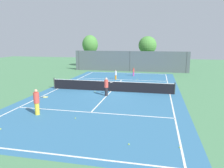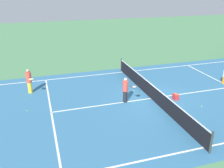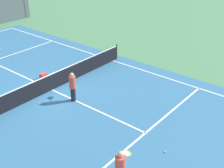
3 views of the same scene
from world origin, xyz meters
The scene contains 20 objects.
ground_plane centered at (0.00, 0.00, 0.00)m, with size 80.00×80.00×0.00m, color #4C8456.
court_surface centered at (0.00, 0.00, 0.00)m, with size 13.00×25.00×0.01m.
tennis_net centered at (0.00, 0.00, 0.51)m, with size 11.90×0.10×1.10m.
perimeter_fence centered at (0.00, 14.00, 1.60)m, with size 18.00×0.12×3.20m.
tree_0 centered at (2.39, 19.36, 3.97)m, with size 3.17×3.17×5.58m.
tree_1 centered at (-8.11, 19.07, 4.05)m, with size 2.87×3.04×5.80m.
player_0 centered at (-0.79, 6.37, 0.62)m, with size 0.26×0.26×1.20m.
player_1 centered at (-3.32, -7.54, 0.89)m, with size 0.95×0.55×1.72m.
player_2 centered at (-0.03, -1.79, 0.84)m, with size 0.76×0.85×1.63m.
player_3 centered at (1.07, 9.65, 0.59)m, with size 0.25×0.25×1.16m.
ball_crate centered at (0.59, 1.46, 0.18)m, with size 0.40×0.30×0.43m.
tennis_ball_0 centered at (5.44, -10.28, 0.03)m, with size 0.07×0.07×0.07m, color #CCE533.
tennis_ball_1 centered at (1.85, 6.76, 0.03)m, with size 0.07×0.07×0.07m, color #CCE533.
tennis_ball_2 centered at (-1.43, -0.62, 0.03)m, with size 0.07×0.07×0.07m, color #CCE533.
tennis_ball_3 centered at (-3.99, -10.18, 0.03)m, with size 0.07×0.07×0.07m, color #CCE533.
tennis_ball_4 centered at (1.73, 7.90, 0.03)m, with size 0.07×0.07×0.07m, color #CCE533.
tennis_ball_5 centered at (3.46, 7.26, 0.03)m, with size 0.07×0.07×0.07m, color #CCE533.
tennis_ball_6 centered at (-0.60, -7.75, 0.03)m, with size 0.07×0.07×0.07m, color #CCE533.
tennis_ball_7 centered at (2.00, 2.44, 0.03)m, with size 0.07×0.07×0.07m, color #CCE533.
tennis_ball_8 centered at (3.13, -10.48, 0.03)m, with size 0.07×0.07×0.07m, color #CCE533.
Camera 1 is at (4.30, -19.75, 4.78)m, focal length 34.57 mm.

